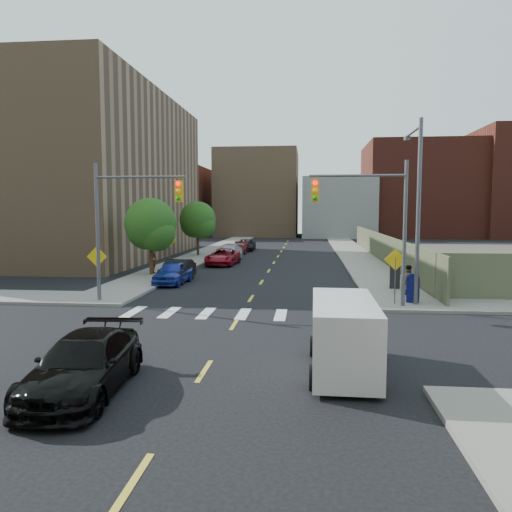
% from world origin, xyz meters
% --- Properties ---
extents(ground, '(160.00, 160.00, 0.00)m').
position_xyz_m(ground, '(0.00, 0.00, 0.00)').
color(ground, black).
rests_on(ground, ground).
extents(sidewalk_nw, '(3.50, 73.00, 0.15)m').
position_xyz_m(sidewalk_nw, '(-7.75, 41.50, 0.07)').
color(sidewalk_nw, gray).
rests_on(sidewalk_nw, ground).
extents(sidewalk_ne, '(3.50, 73.00, 0.15)m').
position_xyz_m(sidewalk_ne, '(7.75, 41.50, 0.07)').
color(sidewalk_ne, gray).
rests_on(sidewalk_ne, ground).
extents(fence_north, '(0.12, 44.00, 2.50)m').
position_xyz_m(fence_north, '(9.60, 28.00, 1.25)').
color(fence_north, '#5E6647').
rests_on(fence_north, ground).
extents(building_nw, '(22.00, 30.00, 16.00)m').
position_xyz_m(building_nw, '(-22.00, 30.00, 8.00)').
color(building_nw, '#8C6B4C').
rests_on(building_nw, ground).
extents(bg_bldg_west, '(14.00, 18.00, 12.00)m').
position_xyz_m(bg_bldg_west, '(-22.00, 70.00, 6.00)').
color(bg_bldg_west, '#592319').
rests_on(bg_bldg_west, ground).
extents(bg_bldg_midwest, '(14.00, 16.00, 15.00)m').
position_xyz_m(bg_bldg_midwest, '(-6.00, 72.00, 7.50)').
color(bg_bldg_midwest, '#8C6B4C').
rests_on(bg_bldg_midwest, ground).
extents(bg_bldg_center, '(12.00, 16.00, 10.00)m').
position_xyz_m(bg_bldg_center, '(8.00, 70.00, 5.00)').
color(bg_bldg_center, gray).
rests_on(bg_bldg_center, ground).
extents(bg_bldg_east, '(18.00, 18.00, 16.00)m').
position_xyz_m(bg_bldg_east, '(22.00, 72.00, 8.00)').
color(bg_bldg_east, '#592319').
rests_on(bg_bldg_east, ground).
extents(signal_nw, '(4.59, 0.30, 7.00)m').
position_xyz_m(signal_nw, '(-5.98, 6.00, 4.53)').
color(signal_nw, '#59595E').
rests_on(signal_nw, ground).
extents(signal_ne, '(4.59, 0.30, 7.00)m').
position_xyz_m(signal_ne, '(5.98, 6.00, 4.53)').
color(signal_ne, '#59595E').
rests_on(signal_ne, ground).
extents(streetlight_ne, '(0.25, 3.70, 9.00)m').
position_xyz_m(streetlight_ne, '(8.20, 6.90, 5.22)').
color(streetlight_ne, '#59595E').
rests_on(streetlight_ne, ground).
extents(warn_sign_nw, '(1.06, 0.06, 2.83)m').
position_xyz_m(warn_sign_nw, '(-7.80, 6.50, 1.99)').
color(warn_sign_nw, '#59595E').
rests_on(warn_sign_nw, ground).
extents(warn_sign_ne, '(1.06, 0.06, 2.83)m').
position_xyz_m(warn_sign_ne, '(7.20, 6.50, 1.99)').
color(warn_sign_ne, '#59595E').
rests_on(warn_sign_ne, ground).
extents(warn_sign_midwest, '(1.06, 0.06, 2.83)m').
position_xyz_m(warn_sign_midwest, '(-7.80, 20.00, 1.99)').
color(warn_sign_midwest, '#59595E').
rests_on(warn_sign_midwest, ground).
extents(tree_west_near, '(3.66, 3.64, 5.52)m').
position_xyz_m(tree_west_near, '(-8.00, 16.05, 3.48)').
color(tree_west_near, '#332114').
rests_on(tree_west_near, ground).
extents(tree_west_far, '(3.66, 3.64, 5.52)m').
position_xyz_m(tree_west_far, '(-8.00, 31.05, 3.48)').
color(tree_west_far, '#332114').
rests_on(tree_west_far, ground).
extents(parked_car_blue, '(1.90, 4.31, 1.44)m').
position_xyz_m(parked_car_blue, '(-5.50, 12.66, 0.72)').
color(parked_car_blue, '#1C309C').
rests_on(parked_car_blue, ground).
extents(parked_car_black, '(1.59, 4.39, 1.44)m').
position_xyz_m(parked_car_black, '(-5.50, 13.60, 0.72)').
color(parked_car_black, black).
rests_on(parked_car_black, ground).
extents(parked_car_red, '(2.57, 5.13, 1.39)m').
position_xyz_m(parked_car_red, '(-4.20, 23.59, 0.70)').
color(parked_car_red, maroon).
rests_on(parked_car_red, ground).
extents(parked_car_silver, '(2.56, 5.23, 1.47)m').
position_xyz_m(parked_car_silver, '(-4.35, 27.48, 0.73)').
color(parked_car_silver, '#A9ACB1').
rests_on(parked_car_silver, ground).
extents(parked_car_white, '(1.51, 3.62, 1.22)m').
position_xyz_m(parked_car_white, '(-4.50, 27.35, 0.61)').
color(parked_car_white, silver).
rests_on(parked_car_white, ground).
extents(parked_car_maroon, '(1.39, 3.84, 1.26)m').
position_xyz_m(parked_car_maroon, '(-4.20, 35.16, 0.63)').
color(parked_car_maroon, '#410D0E').
rests_on(parked_car_maroon, ground).
extents(parked_car_grey, '(2.18, 4.65, 1.29)m').
position_xyz_m(parked_car_grey, '(-4.20, 38.58, 0.64)').
color(parked_car_grey, black).
rests_on(parked_car_grey, ground).
extents(black_sedan, '(2.40, 5.22, 1.48)m').
position_xyz_m(black_sedan, '(-2.72, -6.00, 0.74)').
color(black_sedan, black).
rests_on(black_sedan, ground).
extents(cargo_van, '(1.99, 4.66, 2.13)m').
position_xyz_m(cargo_van, '(4.04, -3.48, 1.12)').
color(cargo_van, silver).
rests_on(cargo_van, ground).
extents(mailbox, '(0.70, 0.61, 1.43)m').
position_xyz_m(mailbox, '(8.17, 7.02, 0.85)').
color(mailbox, '#0F125C').
rests_on(mailbox, sidewalk_ne).
extents(payphone, '(0.65, 0.58, 1.85)m').
position_xyz_m(payphone, '(8.03, 11.37, 1.07)').
color(payphone, black).
rests_on(payphone, sidewalk_ne).
extents(pedestrian_west, '(0.47, 0.68, 1.80)m').
position_xyz_m(pedestrian_west, '(-7.98, 16.41, 1.05)').
color(pedestrian_west, gray).
rests_on(pedestrian_west, sidewalk_nw).
extents(pedestrian_east, '(0.85, 0.71, 1.59)m').
position_xyz_m(pedestrian_east, '(8.34, 9.29, 0.94)').
color(pedestrian_east, gray).
rests_on(pedestrian_east, sidewalk_ne).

